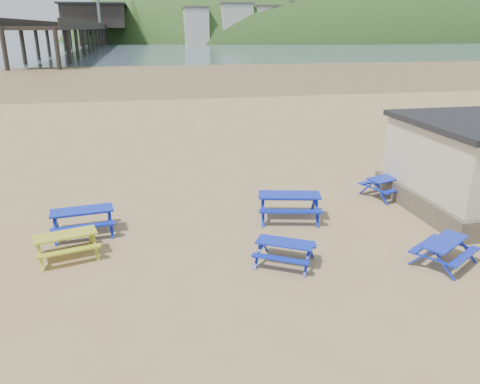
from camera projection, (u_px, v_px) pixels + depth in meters
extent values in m
plane|color=tan|center=(222.00, 241.00, 14.06)|extent=(400.00, 400.00, 0.00)
plane|color=olive|center=(157.00, 74.00, 64.88)|extent=(400.00, 400.00, 0.00)
plane|color=#4B5E6C|center=(146.00, 45.00, 171.14)|extent=(400.00, 400.00, 0.00)
cube|color=#1827B6|center=(82.00, 210.00, 14.40)|extent=(1.94, 0.96, 0.05)
cube|color=#1827B6|center=(82.00, 212.00, 15.05)|extent=(1.88, 0.49, 0.05)
cube|color=#1827B6|center=(83.00, 227.00, 13.94)|extent=(1.88, 0.49, 0.05)
cube|color=#1827B6|center=(289.00, 195.00, 15.52)|extent=(2.16, 1.22, 0.06)
cube|color=#1827B6|center=(288.00, 197.00, 16.26)|extent=(2.05, 0.73, 0.06)
cube|color=#1827B6|center=(291.00, 211.00, 14.98)|extent=(2.05, 0.73, 0.06)
cube|color=#1827B6|center=(390.00, 178.00, 17.65)|extent=(1.92, 1.25, 0.05)
cube|color=#1827B6|center=(377.00, 180.00, 18.22)|extent=(1.77, 0.83, 0.05)
cube|color=#1827B6|center=(401.00, 189.00, 17.26)|extent=(1.77, 0.83, 0.05)
cube|color=#1827B6|center=(285.00, 243.00, 12.55)|extent=(1.63, 1.29, 0.04)
cube|color=#1827B6|center=(289.00, 243.00, 13.09)|extent=(1.43, 0.96, 0.04)
cube|color=#1827B6|center=(280.00, 259.00, 12.17)|extent=(1.43, 0.96, 0.04)
cube|color=#1827B6|center=(446.00, 242.00, 12.54)|extent=(1.69, 1.40, 0.04)
cube|color=#1827B6|center=(425.00, 244.00, 12.98)|extent=(1.47, 1.06, 0.04)
cube|color=#1827B6|center=(464.00, 257.00, 12.26)|extent=(1.47, 1.06, 0.04)
cube|color=#A9C91E|center=(65.00, 235.00, 12.91)|extent=(1.76, 1.05, 0.05)
cube|color=#A9C91E|center=(64.00, 236.00, 13.46)|extent=(1.66, 0.65, 0.05)
cube|color=#A9C91E|center=(69.00, 251.00, 12.53)|extent=(1.66, 0.65, 0.05)
cube|color=black|center=(94.00, 28.00, 170.37)|extent=(9.00, 220.00, 0.60)
cube|color=black|center=(96.00, 17.00, 179.20)|extent=(22.00, 30.00, 8.00)
cube|color=black|center=(94.00, 5.00, 177.77)|extent=(24.00, 32.00, 0.60)
ellipsoid|color=#2D4C1E|center=(318.00, 60.00, 246.94)|extent=(264.00, 144.00, 108.00)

